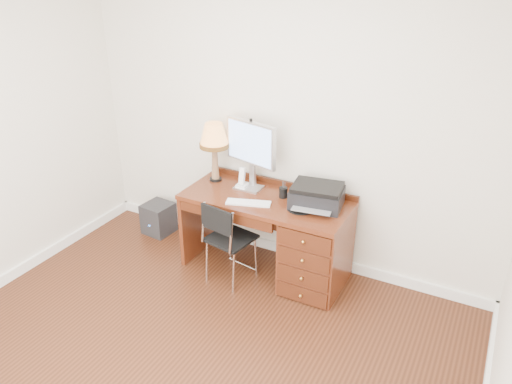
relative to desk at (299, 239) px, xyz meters
The scene contains 12 objects.
ground 1.50m from the desk, 102.93° to the right, with size 4.00×4.00×0.00m, color #33170B.
room_shell 0.91m from the desk, 112.63° to the right, with size 4.00×4.00×4.00m.
desk is the anchor object (origin of this frame).
monitor 0.93m from the desk, 166.33° to the left, with size 0.54×0.24×0.63m.
keyboard 0.56m from the desk, 157.60° to the right, with size 0.39×0.11×0.01m, color white.
mouse_pad 0.36m from the desk, 62.47° to the right, with size 0.23×0.23×0.05m.
printer 0.45m from the desk, 29.91° to the left, with size 0.47×0.39×0.19m.
leg_lamp 1.20m from the desk, behind, with size 0.28×0.28×0.56m.
phone 0.73m from the desk, behind, with size 0.10×0.10×0.20m.
pen_cup 0.44m from the desk, 157.32° to the left, with size 0.07×0.07×0.09m, color black.
chair 0.63m from the desk, 149.16° to the right, with size 0.43×0.43×0.79m.
equipment_box 1.67m from the desk, behind, with size 0.28×0.28×0.33m, color black.
Camera 1 is at (1.75, -2.14, 2.71)m, focal length 35.00 mm.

